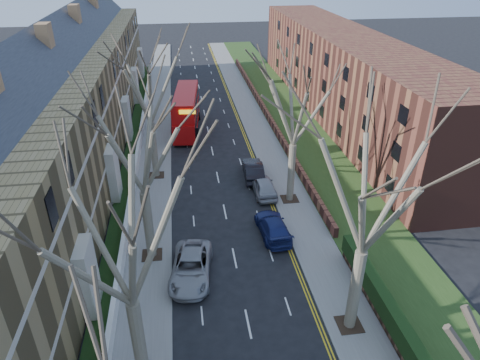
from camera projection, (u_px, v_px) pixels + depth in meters
name	position (u px, v px, depth m)	size (l,w,h in m)	color
pavement_left	(157.00, 132.00, 49.93)	(3.00, 102.00, 0.12)	slate
pavement_right	(258.00, 127.00, 51.43)	(3.00, 102.00, 0.12)	slate
terrace_left	(65.00, 114.00, 39.40)	(9.70, 78.00, 13.60)	olive
flats_right	(342.00, 74.00, 53.98)	(13.97, 54.00, 10.00)	brown
front_wall_left	(137.00, 158.00, 42.51)	(0.30, 78.00, 1.00)	white
grass_verge_right	(294.00, 124.00, 51.96)	(6.00, 102.00, 0.06)	#243E16
tree_left_mid	(119.00, 225.00, 16.76)	(10.50, 10.50, 14.71)	brown
tree_left_far	(137.00, 134.00, 25.59)	(10.15, 10.15, 14.22)	brown
tree_left_dist	(146.00, 76.00, 35.85)	(10.50, 10.50, 14.71)	brown
tree_right_mid	(374.00, 180.00, 19.93)	(10.50, 10.50, 14.71)	brown
tree_right_far	(296.00, 96.00, 32.23)	(10.15, 10.15, 14.22)	brown
double_decker_bus	(187.00, 112.00, 49.68)	(3.50, 10.92, 4.50)	#AF0C0C
car_left_far	(191.00, 267.00, 27.85)	(2.54, 5.50, 1.53)	#939498
car_right_near	(273.00, 227.00, 31.98)	(2.01, 4.95, 1.44)	navy
car_right_mid	(264.00, 186.00, 37.26)	(1.81, 4.50, 1.53)	#96979E
car_right_far	(253.00, 170.00, 39.93)	(1.69, 4.83, 1.59)	black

